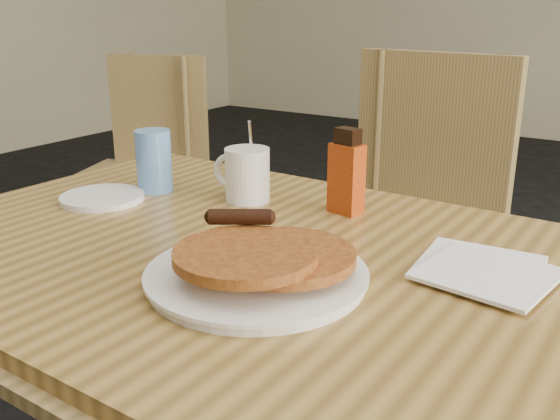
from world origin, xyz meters
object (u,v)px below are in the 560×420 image
Objects in this scene: chair_main_far at (414,207)px; syrup_bottle at (346,174)px; main_table at (255,272)px; chair_wall_extra at (144,149)px; blue_tumbler at (154,161)px; pancake_plate at (258,267)px; coffee_mug at (246,174)px.

chair_main_far is 0.58m from syrup_bottle.
chair_wall_extra is at bearing 141.34° from main_table.
main_table is at bearing -22.84° from blue_tumbler.
chair_main_far is at bearing 61.28° from blue_tumbler.
pancake_plate is at bearing -52.37° from main_table.
syrup_bottle is at bearing -77.96° from chair_main_far.
syrup_bottle is at bearing 81.57° from main_table.
syrup_bottle is at bearing -50.89° from chair_wall_extra.
pancake_plate is at bearing -77.92° from chair_main_far.
blue_tumbler is at bearing -155.85° from syrup_bottle.
pancake_plate reaches higher than main_table.
coffee_mug reaches higher than main_table.
coffee_mug is at bearing 128.88° from main_table.
main_table is 8.05× the size of syrup_bottle.
pancake_plate is 1.97× the size of syrup_bottle.
main_table is 1.40× the size of chair_wall_extra.
pancake_plate is at bearing -29.89° from blue_tumbler.
chair_wall_extra is 1.32m from blue_tumbler.
main_table is 7.77× the size of coffee_mug.
chair_wall_extra is 2.92× the size of pancake_plate.
main_table is at bearing 127.63° from pancake_plate.
syrup_bottle is (0.04, 0.25, 0.12)m from main_table.
syrup_bottle reaches higher than blue_tumbler.
blue_tumbler is at bearing 157.16° from main_table.
coffee_mug reaches higher than blue_tumbler.
chair_wall_extra reaches higher than blue_tumbler.
chair_main_far is 0.62m from coffee_mug.
coffee_mug is 0.21m from blue_tumbler.
chair_wall_extra is at bearing 136.54° from blue_tumbler.
pancake_plate is at bearing -59.77° from chair_wall_extra.
blue_tumbler is (-0.40, -0.09, -0.01)m from syrup_bottle.
chair_main_far is 0.90m from pancake_plate.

